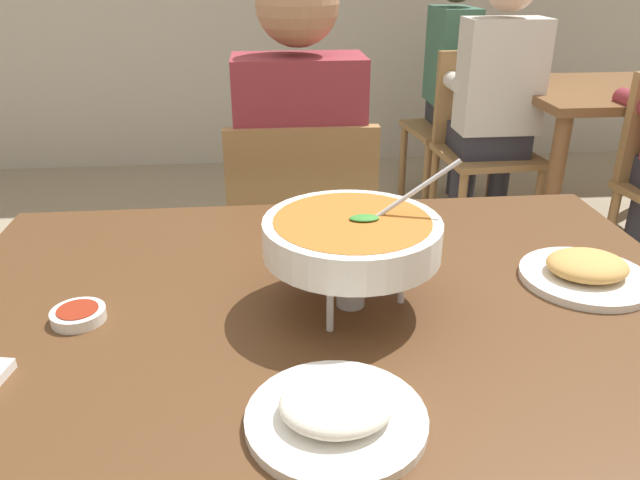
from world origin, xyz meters
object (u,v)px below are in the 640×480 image
chair_bg_right (482,135)px  patron_bg_right (496,91)px  appetizer_plate (586,271)px  dining_table_far (619,116)px  patron_bg_middle (457,70)px  curry_bowl (352,238)px  rice_plate (336,411)px  chair_bg_middle (466,115)px  chair_diner_main (301,244)px  sauce_dish (78,315)px  dining_table_main (328,347)px  diner_main (299,167)px

chair_bg_right → patron_bg_right: bearing=-88.1°
appetizer_plate → dining_table_far: 2.11m
patron_bg_middle → curry_bowl: bearing=-111.0°
rice_plate → dining_table_far: (1.61, 2.14, -0.16)m
chair_bg_right → patron_bg_middle: patron_bg_middle is taller
chair_bg_right → chair_bg_middle: bearing=82.4°
chair_diner_main → chair_bg_right: size_ratio=1.00×
sauce_dish → patron_bg_middle: (1.39, 2.43, -0.02)m
appetizer_plate → patron_bg_middle: 2.43m
curry_bowl → dining_table_far: 2.42m
curry_bowl → chair_bg_right: curry_bowl is taller
dining_table_far → appetizer_plate: bearing=-121.4°
dining_table_main → curry_bowl: curry_bowl is taller
dining_table_main → chair_bg_right: 2.18m
chair_diner_main → dining_table_far: size_ratio=0.90×
rice_plate → chair_bg_middle: bearing=68.6°
curry_bowl → chair_bg_right: size_ratio=0.37×
diner_main → appetizer_plate: (0.49, -0.77, 0.03)m
diner_main → chair_bg_middle: bearing=56.7°
appetizer_plate → sauce_dish: (-0.91, -0.05, -0.01)m
dining_table_main → rice_plate: (-0.02, -0.32, 0.12)m
dining_table_main → appetizer_plate: size_ratio=5.75×
dining_table_far → patron_bg_right: 0.63m
dining_table_main → curry_bowl: (0.04, -0.02, 0.23)m
rice_plate → patron_bg_middle: bearing=70.0°
diner_main → chair_diner_main: bearing=-90.0°
dining_table_main → diner_main: diner_main is taller
dining_table_main → rice_plate: rice_plate is taller
dining_table_main → patron_bg_middle: size_ratio=1.05×
rice_plate → sauce_dish: rice_plate is taller
chair_diner_main → chair_bg_right: same height
appetizer_plate → chair_bg_middle: chair_bg_middle is taller
patron_bg_middle → rice_plate: bearing=-110.0°
dining_table_far → chair_bg_middle: 0.79m
diner_main → chair_bg_middle: 1.88m
sauce_dish → chair_bg_middle: chair_bg_middle is taller
patron_bg_middle → chair_bg_right: bearing=-89.4°
curry_bowl → rice_plate: size_ratio=1.39×
dining_table_far → chair_bg_middle: (-0.56, 0.54, -0.11)m
diner_main → chair_bg_middle: diner_main is taller
dining_table_main → sauce_dish: size_ratio=15.32×
chair_bg_right → dining_table_main: bearing=-116.5°
dining_table_far → chair_bg_right: chair_bg_right is taller
rice_plate → chair_bg_middle: size_ratio=0.27×
rice_plate → appetizer_plate: size_ratio=1.00×
diner_main → chair_bg_right: (0.97, 1.14, -0.24)m
diner_main → patron_bg_middle: same height
sauce_dish → chair_bg_middle: (1.45, 2.39, -0.26)m
patron_bg_middle → patron_bg_right: bearing=-89.1°
curry_bowl → patron_bg_middle: (0.93, 2.42, -0.14)m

